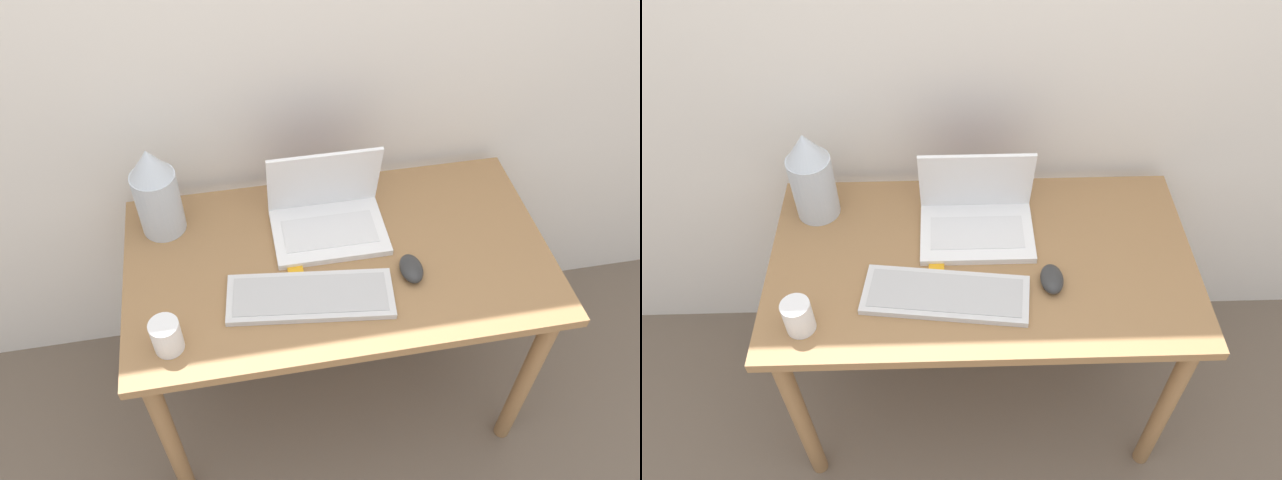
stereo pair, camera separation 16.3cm
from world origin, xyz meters
TOP-DOWN VIEW (x-y plane):
  - ground_plane at (0.00, 0.00)m, footprint 12.00×12.00m
  - wall_back at (0.00, 0.72)m, footprint 6.00×0.05m
  - desk at (0.00, 0.33)m, footprint 1.18×0.65m
  - laptop at (-0.01, 0.44)m, footprint 0.32×0.23m
  - keyboard at (-0.10, 0.19)m, footprint 0.45×0.21m
  - mouse at (0.18, 0.23)m, footprint 0.06×0.10m
  - vase at (-0.47, 0.52)m, footprint 0.12×0.12m
  - mp3_player at (-0.13, 0.31)m, footprint 0.04×0.07m
  - mug at (-0.47, 0.11)m, footprint 0.07×0.07m

SIDE VIEW (x-z plane):
  - ground_plane at x=0.00m, z-range 0.00..0.00m
  - desk at x=0.00m, z-range 0.26..0.99m
  - mp3_player at x=-0.13m, z-range 0.73..0.73m
  - keyboard at x=-0.10m, z-range 0.73..0.75m
  - mouse at x=0.18m, z-range 0.73..0.77m
  - mug at x=-0.47m, z-range 0.73..0.82m
  - laptop at x=-0.01m, z-range 0.66..0.90m
  - vase at x=-0.47m, z-range 0.72..1.01m
  - wall_back at x=0.00m, z-range 0.00..2.50m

